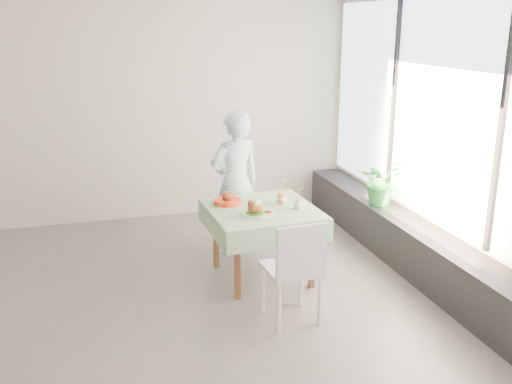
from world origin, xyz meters
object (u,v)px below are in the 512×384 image
object	(u,v)px
potted_plant	(381,182)
juice_cup_orange	(281,197)
chair_far	(240,226)
diner	(235,183)
cafe_table	(262,235)
main_dish	(257,210)
chair_near	(291,289)

from	to	relation	value
potted_plant	juice_cup_orange	bearing A→B (deg)	-164.09
chair_far	juice_cup_orange	size ratio (longest dim) A/B	2.83
diner	juice_cup_orange	world-z (taller)	diner
cafe_table	diner	world-z (taller)	diner
main_dish	chair_near	bearing A→B (deg)	-81.27
juice_cup_orange	cafe_table	bearing A→B (deg)	-157.62
cafe_table	main_dish	xyz separation A→B (m)	(-0.11, -0.19, 0.33)
cafe_table	chair_near	world-z (taller)	chair_near
chair_near	juice_cup_orange	world-z (taller)	juice_cup_orange
chair_far	main_dish	size ratio (longest dim) A/B	2.62
chair_far	chair_near	xyz separation A→B (m)	(0.00, -1.76, 0.03)
chair_far	main_dish	distance (m)	1.20
chair_near	potted_plant	bearing A→B (deg)	41.34
cafe_table	juice_cup_orange	xyz separation A→B (m)	(0.23, 0.09, 0.35)
cafe_table	main_dish	world-z (taller)	main_dish
chair_near	main_dish	size ratio (longest dim) A/B	2.97
chair_near	juice_cup_orange	xyz separation A→B (m)	(0.23, 0.99, 0.52)
chair_near	diner	distance (m)	1.71
chair_near	diner	size ratio (longest dim) A/B	0.58
diner	potted_plant	xyz separation A→B (m)	(1.65, -0.26, -0.04)
diner	main_dish	xyz separation A→B (m)	(-0.02, -0.92, -0.01)
diner	potted_plant	size ratio (longest dim) A/B	3.00
main_dish	juice_cup_orange	bearing A→B (deg)	40.42
diner	main_dish	distance (m)	0.92
diner	potted_plant	distance (m)	1.67
diner	potted_plant	bearing A→B (deg)	157.22
chair_far	potted_plant	xyz separation A→B (m)	(1.56, -0.40, 0.51)
juice_cup_orange	main_dish	bearing A→B (deg)	-139.58
chair_near	potted_plant	xyz separation A→B (m)	(1.55, 1.37, 0.48)
main_dish	juice_cup_orange	xyz separation A→B (m)	(0.34, 0.29, 0.01)
chair_far	chair_near	size ratio (longest dim) A/B	0.88
juice_cup_orange	chair_near	bearing A→B (deg)	-103.13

